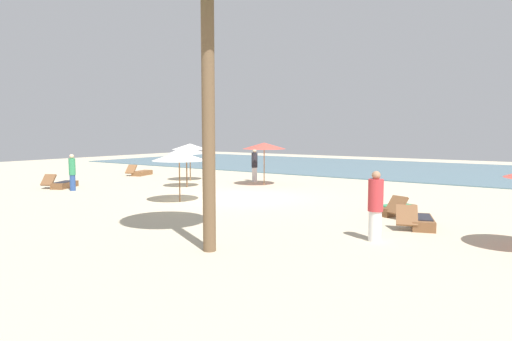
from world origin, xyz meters
name	(u,v)px	position (x,y,z in m)	size (l,w,h in m)	color
ground_plane	(248,197)	(0.00, 0.00, 0.00)	(60.00, 60.00, 0.00)	beige
ocean_water	(385,168)	(0.00, 17.00, 0.03)	(48.00, 16.00, 0.06)	slate
umbrella_0	(264,146)	(-1.73, 3.77, 1.99)	(2.17, 2.17, 2.15)	olive
umbrella_2	(190,147)	(-6.23, 3.19, 1.87)	(1.96, 1.96, 2.03)	olive
umbrella_3	(179,156)	(-1.51, -2.42, 1.78)	(2.09, 2.09, 1.97)	brown
umbrella_4	(186,150)	(-4.38, 0.98, 1.83)	(1.79, 1.79, 2.03)	brown
lounger_0	(395,209)	(6.13, -0.25, 0.18)	(1.15, 1.79, 0.69)	brown
lounger_1	(63,184)	(-9.09, -2.60, 0.18)	(1.32, 1.77, 0.68)	brown
lounger_2	(141,173)	(-10.70, 3.56, 0.17)	(1.09, 1.80, 0.68)	brown
lounger_3	(420,221)	(7.33, -1.80, 0.18)	(1.12, 1.79, 0.69)	brown
person_0	(72,172)	(-7.79, -2.92, 0.86)	(0.39, 0.39, 1.68)	#2D4C8C
person_1	(375,206)	(6.81, -4.05, 0.88)	(0.48, 0.48, 1.76)	white
person_2	(255,165)	(-3.02, 4.77, 0.90)	(0.46, 0.46, 1.77)	white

